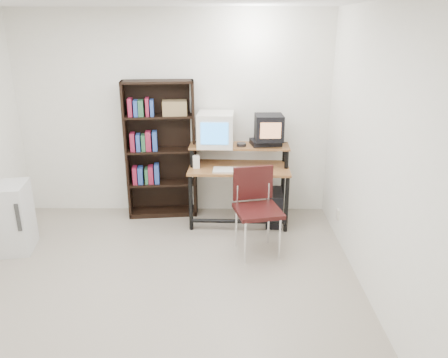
{
  "coord_description": "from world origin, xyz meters",
  "views": [
    {
      "loc": [
        0.7,
        -3.54,
        2.39
      ],
      "look_at": [
        0.66,
        1.1,
        0.75
      ],
      "focal_mm": 35.0,
      "sensor_mm": 36.0,
      "label": 1
    }
  ],
  "objects_px": {
    "pc_tower": "(274,207)",
    "school_chair": "(256,201)",
    "computer_desk": "(239,170)",
    "crt_monitor": "(216,129)",
    "mini_fridge": "(8,218)",
    "bookshelf": "(160,148)",
    "crt_tv": "(269,128)"
  },
  "relations": [
    {
      "from": "computer_desk",
      "to": "crt_monitor",
      "type": "distance_m",
      "value": 0.58
    },
    {
      "from": "crt_monitor",
      "to": "school_chair",
      "type": "bearing_deg",
      "value": -60.05
    },
    {
      "from": "school_chair",
      "to": "mini_fridge",
      "type": "bearing_deg",
      "value": 167.54
    },
    {
      "from": "computer_desk",
      "to": "bookshelf",
      "type": "distance_m",
      "value": 1.06
    },
    {
      "from": "computer_desk",
      "to": "school_chair",
      "type": "distance_m",
      "value": 0.8
    },
    {
      "from": "computer_desk",
      "to": "pc_tower",
      "type": "distance_m",
      "value": 0.66
    },
    {
      "from": "crt_monitor",
      "to": "crt_tv",
      "type": "xyz_separation_m",
      "value": [
        0.65,
        -0.03,
        0.03
      ]
    },
    {
      "from": "pc_tower",
      "to": "mini_fridge",
      "type": "distance_m",
      "value": 3.1
    },
    {
      "from": "mini_fridge",
      "to": "pc_tower",
      "type": "bearing_deg",
      "value": 4.02
    },
    {
      "from": "crt_tv",
      "to": "school_chair",
      "type": "distance_m",
      "value": 1.08
    },
    {
      "from": "crt_tv",
      "to": "pc_tower",
      "type": "xyz_separation_m",
      "value": [
        0.08,
        -0.14,
        -1.0
      ]
    },
    {
      "from": "crt_monitor",
      "to": "mini_fridge",
      "type": "distance_m",
      "value": 2.57
    },
    {
      "from": "pc_tower",
      "to": "bookshelf",
      "type": "xyz_separation_m",
      "value": [
        -1.45,
        0.29,
        0.69
      ]
    },
    {
      "from": "crt_monitor",
      "to": "pc_tower",
      "type": "height_order",
      "value": "crt_monitor"
    },
    {
      "from": "crt_tv",
      "to": "school_chair",
      "type": "bearing_deg",
      "value": -104.84
    },
    {
      "from": "pc_tower",
      "to": "mini_fridge",
      "type": "bearing_deg",
      "value": -162.21
    },
    {
      "from": "school_chair",
      "to": "mini_fridge",
      "type": "xyz_separation_m",
      "value": [
        -2.73,
        -0.03,
        -0.2
      ]
    },
    {
      "from": "crt_monitor",
      "to": "pc_tower",
      "type": "distance_m",
      "value": 1.23
    },
    {
      "from": "crt_monitor",
      "to": "pc_tower",
      "type": "bearing_deg",
      "value": -10.41
    },
    {
      "from": "computer_desk",
      "to": "bookshelf",
      "type": "height_order",
      "value": "bookshelf"
    },
    {
      "from": "crt_monitor",
      "to": "bookshelf",
      "type": "bearing_deg",
      "value": 173.02
    },
    {
      "from": "school_chair",
      "to": "bookshelf",
      "type": "height_order",
      "value": "bookshelf"
    },
    {
      "from": "bookshelf",
      "to": "mini_fridge",
      "type": "xyz_separation_m",
      "value": [
        -1.55,
        -1.04,
        -0.52
      ]
    },
    {
      "from": "crt_tv",
      "to": "mini_fridge",
      "type": "xyz_separation_m",
      "value": [
        -2.92,
        -0.89,
        -0.82
      ]
    },
    {
      "from": "computer_desk",
      "to": "school_chair",
      "type": "bearing_deg",
      "value": -75.81
    },
    {
      "from": "computer_desk",
      "to": "mini_fridge",
      "type": "distance_m",
      "value": 2.7
    },
    {
      "from": "computer_desk",
      "to": "mini_fridge",
      "type": "height_order",
      "value": "computer_desk"
    },
    {
      "from": "pc_tower",
      "to": "school_chair",
      "type": "relative_size",
      "value": 0.48
    },
    {
      "from": "crt_tv",
      "to": "bookshelf",
      "type": "height_order",
      "value": "bookshelf"
    },
    {
      "from": "crt_tv",
      "to": "mini_fridge",
      "type": "distance_m",
      "value": 3.16
    },
    {
      "from": "bookshelf",
      "to": "pc_tower",
      "type": "bearing_deg",
      "value": -17.71
    },
    {
      "from": "crt_monitor",
      "to": "pc_tower",
      "type": "xyz_separation_m",
      "value": [
        0.74,
        -0.17,
        -0.97
      ]
    }
  ]
}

